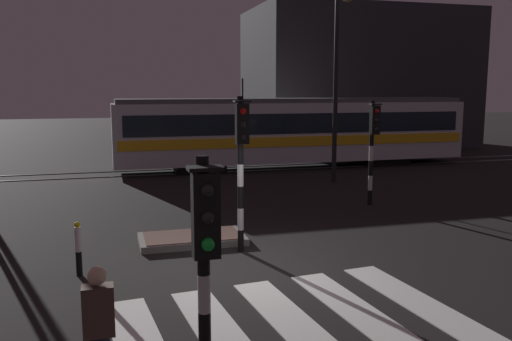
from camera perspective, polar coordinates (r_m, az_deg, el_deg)
name	(u,v)px	position (r m, az deg, el deg)	size (l,w,h in m)	color
ground_plane	(251,272)	(11.22, -0.49, -10.65)	(120.00, 120.00, 0.00)	black
rail_near	(173,174)	(23.71, -8.74, -0.38)	(80.00, 0.12, 0.03)	#59595E
rail_far	(169,169)	(25.12, -9.14, 0.12)	(80.00, 0.12, 0.03)	#59595E
crosswalk_zebra	(294,324)	(8.92, 4.04, -15.90)	(5.86, 4.40, 0.02)	silver
traffic_island	(192,239)	(13.32, -6.77, -7.17)	(2.54, 1.37, 0.18)	slate
traffic_light_corner_far_right	(373,137)	(17.37, 12.27, 3.49)	(0.36, 0.42, 3.33)	black
traffic_light_median_centre	(241,151)	(12.00, -1.57, 2.10)	(0.36, 0.42, 3.54)	black
traffic_light_kerb_mid_left	(205,253)	(5.79, -5.41, -8.72)	(0.36, 0.42, 3.02)	black
street_lamp_trackside_right	(339,65)	(21.26, 8.74, 10.97)	(0.44, 1.21, 7.25)	black
tram	(294,130)	(25.52, 4.03, 4.27)	(16.79, 2.58, 4.15)	silver
pedestrian_waiting_at_kerb	(100,335)	(6.80, -16.21, -16.39)	(0.36, 0.24, 1.71)	black
bollard_island_edge	(78,249)	(11.39, -18.27, -7.86)	(0.12, 0.12, 1.11)	black
building_backdrop	(357,79)	(36.24, 10.63, 9.51)	(13.66, 8.00, 8.62)	#2D2D33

